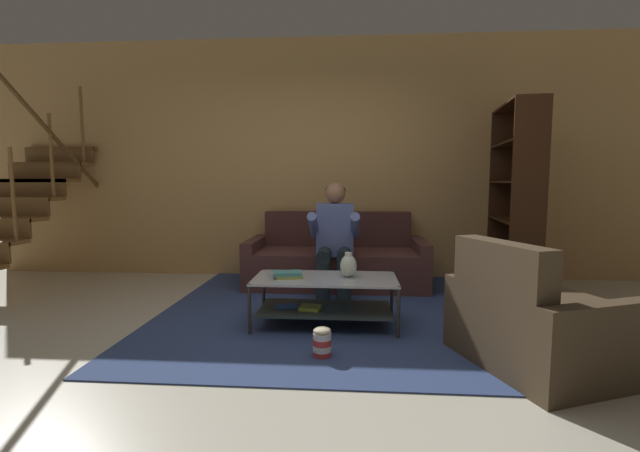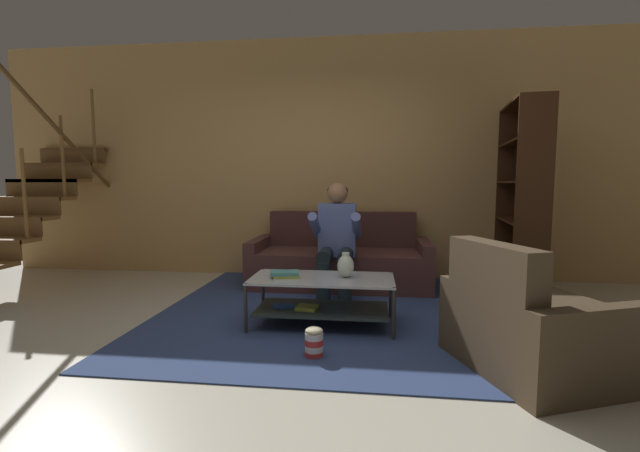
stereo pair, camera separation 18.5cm
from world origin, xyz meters
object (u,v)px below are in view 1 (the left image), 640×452
bookshelf (517,223)px  couch (336,261)px  coffee_table (324,294)px  popcorn_tub (322,342)px  person_seated_center (335,236)px  armchair (538,325)px  vase (348,265)px  book_stack (288,275)px

bookshelf → couch: bearing=173.0°
coffee_table → bookshelf: 2.32m
popcorn_tub → bookshelf: bearing=43.6°
person_seated_center → bookshelf: 1.91m
couch → coffee_table: (-0.05, -1.41, -0.01)m
armchair → person_seated_center: bearing=130.9°
vase → book_stack: 0.49m
armchair → popcorn_tub: bearing=178.7°
coffee_table → armchair: (1.40, -0.66, 0.00)m
person_seated_center → bookshelf: bookshelf is taller
book_stack → person_seated_center: bearing=69.9°
couch → armchair: (1.35, -2.08, -0.00)m
person_seated_center → bookshelf: (1.89, 0.28, 0.11)m
person_seated_center → coffee_table: bearing=-93.0°
vase → popcorn_tub: vase is taller
bookshelf → popcorn_tub: bookshelf is taller
book_stack → armchair: 1.82m
armchair → coffee_table: bearing=154.7°
vase → bookshelf: bearing=33.4°
vase → popcorn_tub: 0.79m
armchair → popcorn_tub: (-1.38, 0.03, -0.17)m
couch → person_seated_center: (-0.00, -0.51, 0.36)m
couch → book_stack: couch is taller
couch → bookshelf: bearing=-7.0°
coffee_table → popcorn_tub: 0.65m
coffee_table → popcorn_tub: (0.03, -0.63, -0.17)m
person_seated_center → popcorn_tub: size_ratio=5.69×
armchair → book_stack: bearing=159.3°
person_seated_center → book_stack: person_seated_center is taller
couch → popcorn_tub: couch is taller
person_seated_center → vase: person_seated_center is taller
book_stack → coffee_table: bearing=5.1°
couch → vase: 1.40m
couch → armchair: couch is taller
coffee_table → book_stack: bearing=-174.9°
popcorn_tub → vase: bearing=75.9°
coffee_table → armchair: 1.55m
coffee_table → armchair: bearing=-25.3°
person_seated_center → popcorn_tub: (-0.02, -1.53, -0.53)m
book_stack → bookshelf: bookshelf is taller
coffee_table → popcorn_tub: bearing=-87.6°
vase → armchair: (1.21, -0.70, -0.23)m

